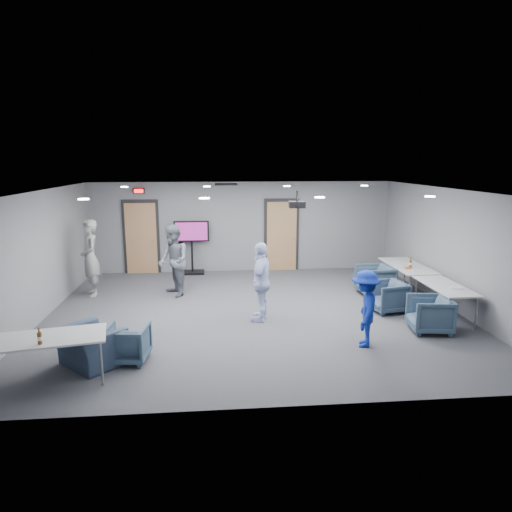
{
  "coord_description": "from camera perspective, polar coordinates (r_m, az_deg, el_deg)",
  "views": [
    {
      "loc": [
        -0.84,
        -9.64,
        3.31
      ],
      "look_at": [
        0.09,
        0.39,
        1.2
      ],
      "focal_mm": 32.0,
      "sensor_mm": 36.0,
      "label": 1
    }
  ],
  "objects": [
    {
      "name": "wrapper",
      "position": [
        10.23,
        23.73,
        -3.68
      ],
      "size": [
        0.25,
        0.21,
        0.05
      ],
      "primitive_type": "cube",
      "rotation": [
        0.0,
        0.0,
        -0.41
      ],
      "color": "silver",
      "rests_on": "table_right_b"
    },
    {
      "name": "wall_right",
      "position": [
        11.2,
        23.3,
        0.77
      ],
      "size": [
        0.02,
        8.0,
        2.7
      ],
      "primitive_type": "cube",
      "color": "slate",
      "rests_on": "floor"
    },
    {
      "name": "wall_left",
      "position": [
        10.5,
        -25.58,
        -0.11
      ],
      "size": [
        0.02,
        8.0,
        2.7
      ],
      "primitive_type": "cube",
      "color": "slate",
      "rests_on": "floor"
    },
    {
      "name": "tv_stand",
      "position": [
        13.62,
        -8.03,
        1.51
      ],
      "size": [
        1.03,
        0.49,
        1.58
      ],
      "color": "black",
      "rests_on": "floor"
    },
    {
      "name": "chair_front_b",
      "position": [
        8.11,
        -20.05,
        -10.61
      ],
      "size": [
        1.29,
        1.29,
        0.63
      ],
      "primitive_type": "imported",
      "rotation": [
        0.0,
        0.0,
        2.39
      ],
      "color": "#324056",
      "rests_on": "floor"
    },
    {
      "name": "person_b",
      "position": [
        11.42,
        -10.29,
        -0.59
      ],
      "size": [
        0.97,
        1.07,
        1.78
      ],
      "primitive_type": "imported",
      "rotation": [
        0.0,
        0.0,
        -1.16
      ],
      "color": "slate",
      "rests_on": "floor"
    },
    {
      "name": "bottle_right",
      "position": [
        11.9,
        18.74,
        -0.89
      ],
      "size": [
        0.06,
        0.06,
        0.25
      ],
      "color": "#52320E",
      "rests_on": "table_right_a"
    },
    {
      "name": "table_right_b",
      "position": [
        10.45,
        22.55,
        -3.67
      ],
      "size": [
        0.7,
        1.69,
        0.73
      ],
      "rotation": [
        0.0,
        0.0,
        1.57
      ],
      "color": "silver",
      "rests_on": "floor"
    },
    {
      "name": "bottle_front",
      "position": [
        7.32,
        -25.43,
        -9.25
      ],
      "size": [
        0.07,
        0.07,
        0.25
      ],
      "color": "#52320E",
      "rests_on": "table_front_left"
    },
    {
      "name": "hvac_diffuser",
      "position": [
        12.46,
        -3.76,
        8.93
      ],
      "size": [
        0.6,
        0.6,
        0.03
      ],
      "primitive_type": "cube",
      "color": "black",
      "rests_on": "ceiling"
    },
    {
      "name": "downlights",
      "position": [
        9.7,
        -0.31,
        8.13
      ],
      "size": [
        6.18,
        3.78,
        0.02
      ],
      "color": "white",
      "rests_on": "ceiling"
    },
    {
      "name": "chair_right_b",
      "position": [
        10.62,
        16.07,
        -4.89
      ],
      "size": [
        0.87,
        0.86,
        0.68
      ],
      "primitive_type": "imported",
      "rotation": [
        0.0,
        0.0,
        -1.38
      ],
      "color": "#34455B",
      "rests_on": "floor"
    },
    {
      "name": "projector",
      "position": [
        9.76,
        5.15,
        6.45
      ],
      "size": [
        0.36,
        0.34,
        0.36
      ],
      "rotation": [
        0.0,
        0.0,
        -0.08
      ],
      "color": "black",
      "rests_on": "ceiling"
    },
    {
      "name": "snack_box",
      "position": [
        11.72,
        18.41,
        -1.41
      ],
      "size": [
        0.18,
        0.14,
        0.04
      ],
      "primitive_type": "cube",
      "rotation": [
        0.0,
        0.0,
        0.16
      ],
      "color": "#BB472E",
      "rests_on": "table_right_a"
    },
    {
      "name": "door_left",
      "position": [
        13.95,
        -14.14,
        2.22
      ],
      "size": [
        1.06,
        0.17,
        2.24
      ],
      "color": "black",
      "rests_on": "wall_back"
    },
    {
      "name": "wall_front",
      "position": [
        6.03,
        3.04,
        -7.17
      ],
      "size": [
        9.0,
        0.02,
        2.7
      ],
      "primitive_type": "cube",
      "color": "slate",
      "rests_on": "floor"
    },
    {
      "name": "table_front_left",
      "position": [
        7.62,
        -25.64,
        -9.54
      ],
      "size": [
        2.06,
        1.18,
        0.73
      ],
      "rotation": [
        0.0,
        0.0,
        0.2
      ],
      "color": "silver",
      "rests_on": "floor"
    },
    {
      "name": "person_c",
      "position": [
        9.54,
        0.67,
        -3.21
      ],
      "size": [
        0.69,
        1.06,
        1.67
      ],
      "primitive_type": "imported",
      "rotation": [
        0.0,
        0.0,
        -1.88
      ],
      "color": "#C6D2FF",
      "rests_on": "floor"
    },
    {
      "name": "person_d",
      "position": [
        8.49,
        13.47,
        -6.41
      ],
      "size": [
        0.79,
        1.03,
        1.41
      ],
      "primitive_type": "imported",
      "rotation": [
        0.0,
        0.0,
        -1.9
      ],
      "color": "navy",
      "rests_on": "floor"
    },
    {
      "name": "table_right_a",
      "position": [
        12.11,
        18.42,
        -1.29
      ],
      "size": [
        0.82,
        1.96,
        0.73
      ],
      "rotation": [
        0.0,
        0.0,
        1.57
      ],
      "color": "silver",
      "rests_on": "floor"
    },
    {
      "name": "person_a",
      "position": [
        11.96,
        -19.99,
        -0.25
      ],
      "size": [
        0.71,
        0.82,
        1.91
      ],
      "primitive_type": "imported",
      "rotation": [
        0.0,
        0.0,
        -1.14
      ],
      "color": "gray",
      "rests_on": "floor"
    },
    {
      "name": "chair_front_a",
      "position": [
        8.07,
        -15.75,
        -10.44
      ],
      "size": [
        0.74,
        0.76,
        0.63
      ],
      "primitive_type": "imported",
      "rotation": [
        0.0,
        0.0,
        3.03
      ],
      "color": "#3B5066",
      "rests_on": "floor"
    },
    {
      "name": "ceiling",
      "position": [
        9.7,
        -0.31,
        8.21
      ],
      "size": [
        9.0,
        9.0,
        0.0
      ],
      "primitive_type": "plane",
      "rotation": [
        3.14,
        0.0,
        0.0
      ],
      "color": "silver",
      "rests_on": "wall_back"
    },
    {
      "name": "floor",
      "position": [
        10.23,
        -0.29,
        -7.06
      ],
      "size": [
        9.0,
        9.0,
        0.0
      ],
      "primitive_type": "plane",
      "color": "#35373C",
      "rests_on": "ground"
    },
    {
      "name": "door_right",
      "position": [
        13.93,
        3.2,
        2.55
      ],
      "size": [
        1.06,
        0.17,
        2.24
      ],
      "color": "black",
      "rests_on": "wall_back"
    },
    {
      "name": "wall_back",
      "position": [
        13.81,
        -1.75,
        3.66
      ],
      "size": [
        9.0,
        0.02,
        2.7
      ],
      "primitive_type": "cube",
      "color": "slate",
      "rests_on": "floor"
    },
    {
      "name": "exit_sign",
      "position": [
        13.77,
        -14.44,
        7.88
      ],
      "size": [
        0.32,
        0.08,
        0.16
      ],
      "color": "black",
      "rests_on": "wall_back"
    },
    {
      "name": "chair_right_a",
      "position": [
        11.83,
        14.65,
        -2.94
      ],
      "size": [
        0.89,
        0.87,
        0.75
      ],
      "primitive_type": "imported",
      "rotation": [
        0.0,
        0.0,
        -1.48
      ],
      "color": "#374C60",
      "rests_on": "floor"
    },
    {
      "name": "chair_right_c",
      "position": [
        9.66,
        20.88,
        -6.82
      ],
      "size": [
        0.88,
        0.86,
        0.71
      ],
      "primitive_type": "imported",
      "rotation": [
        0.0,
        0.0,
        -1.71
      ],
      "color": "#3A4F65",
      "rests_on": "floor"
    }
  ]
}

